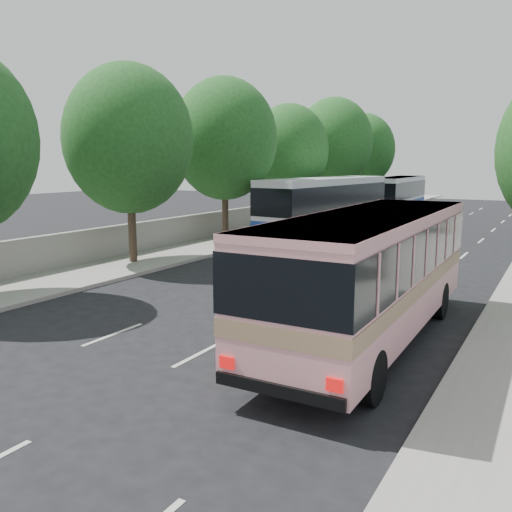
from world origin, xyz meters
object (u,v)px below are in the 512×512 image
Objects in this scene: tour_coach_rear at (398,192)px; pink_bus at (372,263)px; white_pickup at (342,235)px; tour_coach_front at (326,202)px; pink_taxi at (321,261)px.

pink_bus is at bearing -77.11° from tour_coach_rear.
white_pickup is 0.39× the size of tour_coach_front.
pink_taxi is (-4.30, 6.87, -1.42)m from pink_bus.
white_pickup is at bearing 108.50° from pink_taxi.
tour_coach_rear is (-2.50, 19.82, 1.31)m from white_pickup.
pink_bus is 35.42m from tour_coach_rear.
pink_taxi is 12.14m from tour_coach_front.
tour_coach_front is 16.28m from tour_coach_rear.
pink_bus is at bearing -68.18° from white_pickup.
tour_coach_front is (-2.50, 3.54, 1.50)m from white_pickup.
pink_taxi is 0.35× the size of tour_coach_rear.
pink_bus reaches higher than white_pickup.
tour_coach_front reaches higher than pink_taxi.
tour_coach_front is 1.11× the size of tour_coach_rear.
tour_coach_rear is at bearing 103.13° from pink_taxi.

